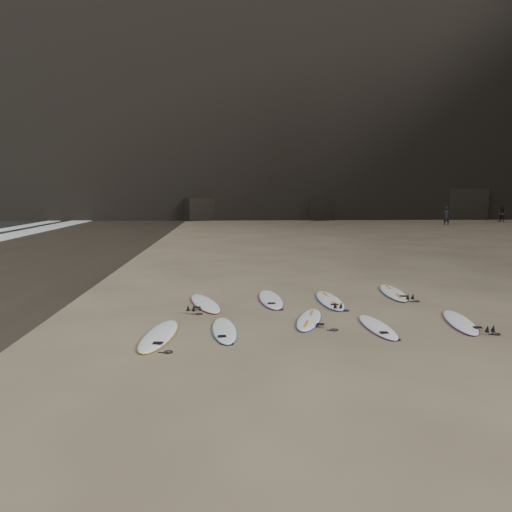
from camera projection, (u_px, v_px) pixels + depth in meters
The scene contains 13 objects.
ground at pixel (318, 324), 12.58m from camera, with size 240.00×240.00×0.00m, color #897559.
headland at pixel (447, 41), 59.39m from camera, with size 170.00×101.00×63.47m.
surfboard_0 at pixel (159, 335), 11.51m from camera, with size 0.64×2.65×0.10m, color white.
surfboard_1 at pixel (224, 330), 11.96m from camera, with size 0.56×2.32×0.08m, color white.
surfboard_2 at pixel (309, 319), 12.94m from camera, with size 0.56×2.33×0.08m, color white.
surfboard_3 at pixel (377, 326), 12.24m from camera, with size 0.55×2.29×0.08m, color white.
surfboard_4 at pixel (460, 322), 12.68m from camera, with size 0.59×2.44×0.09m, color white.
surfboard_5 at pixel (205, 303), 14.77m from camera, with size 0.63×2.62×0.09m, color white.
surfboard_6 at pixel (271, 299), 15.31m from camera, with size 0.65×2.72×0.10m, color white.
surfboard_7 at pixel (330, 300), 15.16m from camera, with size 0.65×2.69×0.10m, color white.
surfboard_8 at pixel (393, 292), 16.30m from camera, with size 0.65×2.71×0.10m, color white.
person_a at pixel (447, 216), 48.16m from camera, with size 0.67×0.44×1.85m, color black.
person_b at pixel (502, 214), 53.34m from camera, with size 0.87×0.67×1.78m, color black.
Camera 1 is at (-2.21, -12.14, 3.36)m, focal length 35.00 mm.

